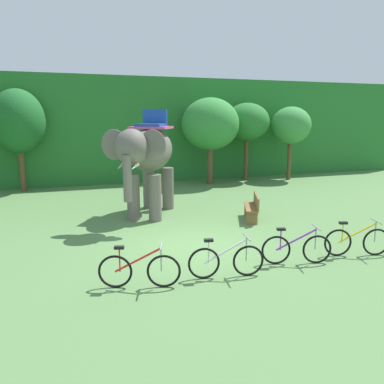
{
  "coord_description": "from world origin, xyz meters",
  "views": [
    {
      "loc": [
        -3.14,
        -9.4,
        3.46
      ],
      "look_at": [
        0.31,
        1.0,
        1.3
      ],
      "focal_mm": 35.14,
      "sensor_mm": 36.0,
      "label": 1
    }
  ],
  "objects": [
    {
      "name": "bike_white",
      "position": [
        0.03,
        -2.24,
        0.39
      ],
      "size": [
        1.7,
        0.52,
        0.92
      ],
      "color": "black",
      "rests_on": "ground"
    },
    {
      "name": "bike_yellow",
      "position": [
        3.72,
        -2.07,
        0.39
      ],
      "size": [
        1.66,
        0.63,
        0.92
      ],
      "color": "black",
      "rests_on": "ground"
    },
    {
      "name": "wooden_bench",
      "position": [
        2.82,
        1.88,
        0.48
      ],
      "size": [
        0.96,
        1.54,
        0.89
      ],
      "color": "brown",
      "rests_on": "ground"
    },
    {
      "name": "tree_left",
      "position": [
        -5.23,
        10.04,
        3.31
      ],
      "size": [
        2.43,
        2.43,
        4.8
      ],
      "color": "brown",
      "rests_on": "ground"
    },
    {
      "name": "tree_center",
      "position": [
        3.99,
        9.05,
        3.14
      ],
      "size": [
        2.98,
        2.98,
        4.5
      ],
      "color": "brown",
      "rests_on": "ground"
    },
    {
      "name": "bike_red",
      "position": [
        -1.88,
        -2.15,
        0.39
      ],
      "size": [
        1.65,
        0.66,
        0.92
      ],
      "color": "black",
      "rests_on": "ground"
    },
    {
      "name": "bike_purple",
      "position": [
        1.95,
        -2.05,
        0.39
      ],
      "size": [
        1.66,
        0.62,
        0.92
      ],
      "color": "black",
      "rests_on": "ground"
    },
    {
      "name": "foliage_hedge",
      "position": [
        0.0,
        13.6,
        2.81
      ],
      "size": [
        36.0,
        6.0,
        5.61
      ],
      "primitive_type": "cube",
      "color": "#28702D",
      "rests_on": "ground"
    },
    {
      "name": "tree_center_left",
      "position": [
        6.4,
        9.66,
        3.24
      ],
      "size": [
        2.47,
        2.47,
        4.29
      ],
      "color": "brown",
      "rests_on": "ground"
    },
    {
      "name": "tree_right",
      "position": [
        8.82,
        9.07,
        3.04
      ],
      "size": [
        2.23,
        2.23,
        4.09
      ],
      "color": "brown",
      "rests_on": "ground"
    },
    {
      "name": "elephant",
      "position": [
        -0.47,
        3.49,
        2.2
      ],
      "size": [
        3.16,
        4.09,
        3.78
      ],
      "color": "#665E56",
      "rests_on": "ground"
    },
    {
      "name": "ground_plane",
      "position": [
        0.0,
        0.0,
        0.0
      ],
      "size": [
        80.0,
        80.0,
        0.0
      ],
      "primitive_type": "plane",
      "color": "#567F47"
    }
  ]
}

